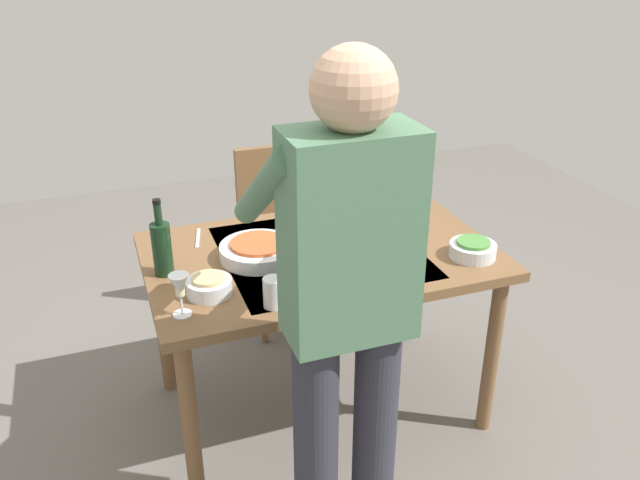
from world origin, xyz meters
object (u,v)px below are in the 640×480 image
chair_near (280,224)px  wine_glass_left (354,215)px  person_server (346,303)px  dinner_plate_near (355,278)px  wine_bottle (162,247)px  water_cup_far_left (364,209)px  side_bowl_salad (473,249)px  water_cup_near_right (274,293)px  side_bowl_bread (209,286)px  serving_bowl_pasta (258,250)px  water_cup_near_left (329,237)px  dining_table (320,271)px  dinner_plate_far (307,228)px  wine_glass_right (180,288)px

chair_near → wine_glass_left: same height
person_server → dinner_plate_near: person_server is taller
wine_bottle → water_cup_far_left: size_ratio=2.96×
side_bowl_salad → wine_glass_left: bearing=-40.1°
chair_near → wine_glass_left: (-0.10, 0.74, 0.34)m
water_cup_near_right → wine_bottle: bearing=-48.4°
chair_near → side_bowl_bread: size_ratio=5.69×
person_server → serving_bowl_pasta: size_ratio=5.63×
water_cup_near_left → side_bowl_salad: (-0.49, 0.27, -0.01)m
dinner_plate_near → chair_near: bearing=-91.7°
dining_table → water_cup_far_left: size_ratio=13.59×
wine_bottle → dinner_plate_far: (-0.62, -0.19, -0.10)m
wine_glass_right → water_cup_near_left: size_ratio=1.71×
person_server → side_bowl_salad: bearing=-147.8°
person_server → side_bowl_salad: (-0.71, -0.45, -0.16)m
dining_table → side_bowl_salad: 0.61m
water_cup_near_left → dinner_plate_far: bearing=-79.7°
chair_near → water_cup_near_right: 1.23m
chair_near → wine_bottle: wine_bottle is taller
wine_glass_left → dinner_plate_near: size_ratio=0.66×
water_cup_near_left → wine_glass_right: bearing=26.1°
water_cup_near_right → water_cup_near_left: bearing=-132.9°
person_server → serving_bowl_pasta: 0.74m
side_bowl_bread → wine_bottle: bearing=-57.9°
wine_glass_left → water_cup_near_left: bearing=17.8°
person_server → wine_bottle: person_server is taller
chair_near → water_cup_near_right: bearing=72.5°
water_cup_near_left → side_bowl_bread: size_ratio=0.55×
dinner_plate_near → side_bowl_bread: bearing=-9.0°
dining_table → dinner_plate_near: dinner_plate_near is taller
chair_near → side_bowl_salad: bearing=113.9°
side_bowl_bread → dinner_plate_far: size_ratio=0.70×
wine_glass_right → water_cup_near_left: bearing=-153.9°
wine_glass_right → side_bowl_bread: 0.17m
chair_near → wine_glass_right: size_ratio=6.03×
dinner_plate_far → dinner_plate_near: bearing=93.3°
chair_near → person_server: 1.58m
water_cup_near_right → water_cup_far_left: bearing=-135.7°
water_cup_near_right → water_cup_far_left: water_cup_near_right is taller
wine_bottle → water_cup_near_right: 0.48m
dinner_plate_far → wine_bottle: bearing=16.7°
wine_glass_right → dinner_plate_near: 0.64m
wine_bottle → wine_glass_right: size_ratio=1.96×
wine_glass_right → water_cup_near_right: wine_glass_right is taller
wine_glass_left → water_cup_near_right: wine_glass_left is taller
dining_table → wine_glass_left: size_ratio=8.99×
water_cup_near_left → water_cup_near_right: bearing=47.1°
chair_near → side_bowl_bread: 1.16m
water_cup_near_left → dinner_plate_far: size_ratio=0.38×
wine_bottle → dinner_plate_near: (-0.64, 0.28, -0.10)m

